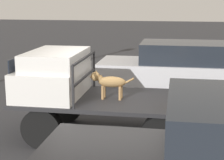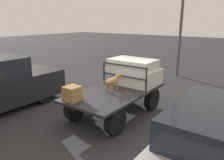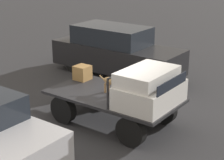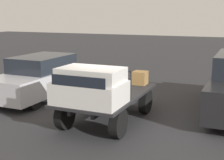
{
  "view_description": "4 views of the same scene",
  "coord_description": "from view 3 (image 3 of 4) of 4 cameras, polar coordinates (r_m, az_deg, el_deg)",
  "views": [
    {
      "loc": [
        -1.4,
        7.54,
        2.97
      ],
      "look_at": [
        -0.1,
        0.08,
        1.28
      ],
      "focal_mm": 60.0,
      "sensor_mm": 36.0,
      "label": 1
    },
    {
      "loc": [
        -5.93,
        -4.23,
        3.28
      ],
      "look_at": [
        -0.1,
        0.08,
        1.28
      ],
      "focal_mm": 35.0,
      "sensor_mm": 36.0,
      "label": 2
    },
    {
      "loc": [
        5.9,
        -8.06,
        4.78
      ],
      "look_at": [
        -0.1,
        0.08,
        1.28
      ],
      "focal_mm": 60.0,
      "sensor_mm": 36.0,
      "label": 3
    },
    {
      "loc": [
        8.49,
        3.87,
        3.26
      ],
      "look_at": [
        -0.1,
        0.08,
        1.28
      ],
      "focal_mm": 50.0,
      "sensor_mm": 36.0,
      "label": 4
    }
  ],
  "objects": [
    {
      "name": "ground_plane",
      "position": [
        11.07,
        0.16,
        -6.49
      ],
      "size": [
        80.0,
        80.0,
        0.0
      ],
      "primitive_type": "plane",
      "color": "#2D2D30"
    },
    {
      "name": "flatbed_truck",
      "position": [
        10.82,
        0.16,
        -3.5
      ],
      "size": [
        3.82,
        2.0,
        0.88
      ],
      "color": "black",
      "rests_on": "ground"
    },
    {
      "name": "truck_cab",
      "position": [
        9.95,
        5.69,
        -1.26
      ],
      "size": [
        1.29,
        1.88,
        0.97
      ],
      "color": "silver",
      "rests_on": "flatbed_truck"
    },
    {
      "name": "truck_headboard",
      "position": [
        10.26,
        2.43,
        0.07
      ],
      "size": [
        0.04,
        1.88,
        0.85
      ],
      "color": "#232326",
      "rests_on": "flatbed_truck"
    },
    {
      "name": "dog",
      "position": [
        10.67,
        0.34,
        -0.27
      ],
      "size": [
        0.95,
        0.23,
        0.6
      ],
      "rotation": [
        0.0,
        0.0,
        -0.24
      ],
      "color": "#9E7547",
      "rests_on": "flatbed_truck"
    },
    {
      "name": "cargo_crate",
      "position": [
        11.94,
        -4.54,
        1.12
      ],
      "size": [
        0.46,
        0.46,
        0.46
      ],
      "color": "olive",
      "rests_on": "flatbed_truck"
    },
    {
      "name": "parked_pickup_far",
      "position": [
        15.04,
        0.56,
        4.39
      ],
      "size": [
        5.39,
        1.88,
        1.97
      ],
      "rotation": [
        0.0,
        0.0,
        -0.16
      ],
      "color": "black",
      "rests_on": "ground"
    }
  ]
}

